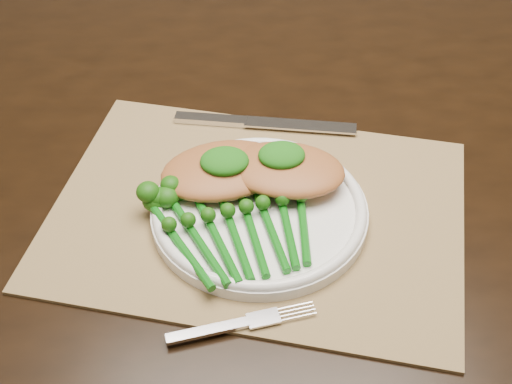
{
  "coord_description": "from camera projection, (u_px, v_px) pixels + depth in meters",
  "views": [
    {
      "loc": [
        -0.07,
        -0.68,
        1.32
      ],
      "look_at": [
        -0.04,
        -0.1,
        0.78
      ],
      "focal_mm": 50.0,
      "sensor_mm": 36.0,
      "label": 1
    }
  ],
  "objects": [
    {
      "name": "broccolini_bundle",
      "position": [
        242.0,
        229.0,
        0.76
      ],
      "size": [
        0.2,
        0.21,
        0.04
      ],
      "rotation": [
        0.0,
        0.0,
        0.26
      ],
      "color": "#0B590E",
      "rests_on": "dinner_plate"
    },
    {
      "name": "pesto_dollop_right",
      "position": [
        282.0,
        155.0,
        0.8
      ],
      "size": [
        0.05,
        0.05,
        0.02
      ],
      "primitive_type": "ellipsoid",
      "color": "#0E4D0B",
      "rests_on": "chicken_fillet_right"
    },
    {
      "name": "chicken_fillet_left",
      "position": [
        223.0,
        170.0,
        0.81
      ],
      "size": [
        0.16,
        0.13,
        0.03
      ],
      "primitive_type": "ellipsoid",
      "rotation": [
        0.0,
        0.0,
        0.24
      ],
      "color": "#B06733",
      "rests_on": "dinner_plate"
    },
    {
      "name": "pesto_dollop_left",
      "position": [
        224.0,
        161.0,
        0.8
      ],
      "size": [
        0.06,
        0.05,
        0.02
      ],
      "primitive_type": "ellipsoid",
      "color": "#0E4D0B",
      "rests_on": "chicken_fillet_left"
    },
    {
      "name": "placemat",
      "position": [
        257.0,
        212.0,
        0.81
      ],
      "size": [
        0.53,
        0.44,
        0.0
      ],
      "primitive_type": "cube",
      "rotation": [
        0.0,
        0.0,
        -0.26
      ],
      "color": "olive",
      "rests_on": "dining_table"
    },
    {
      "name": "chicken_fillet_right",
      "position": [
        285.0,
        169.0,
        0.81
      ],
      "size": [
        0.15,
        0.12,
        0.03
      ],
      "primitive_type": "ellipsoid",
      "rotation": [
        0.0,
        0.0,
        -0.22
      ],
      "color": "#B06733",
      "rests_on": "dinner_plate"
    },
    {
      "name": "knife",
      "position": [
        247.0,
        122.0,
        0.92
      ],
      "size": [
        0.23,
        0.06,
        0.01
      ],
      "rotation": [
        0.0,
        0.0,
        -0.17
      ],
      "color": "silver",
      "rests_on": "placemat"
    },
    {
      "name": "dining_table",
      "position": [
        295.0,
        309.0,
        1.17
      ],
      "size": [
        1.6,
        0.91,
        0.75
      ],
      "rotation": [
        0.0,
        0.0,
        -0.01
      ],
      "color": "black",
      "rests_on": "ground"
    },
    {
      "name": "fork",
      "position": [
        251.0,
        321.0,
        0.69
      ],
      "size": [
        0.15,
        0.04,
        0.0
      ],
      "rotation": [
        0.0,
        0.0,
        0.2
      ],
      "color": "silver",
      "rests_on": "placemat"
    },
    {
      "name": "dinner_plate",
      "position": [
        259.0,
        210.0,
        0.79
      ],
      "size": [
        0.24,
        0.24,
        0.02
      ],
      "color": "white",
      "rests_on": "placemat"
    }
  ]
}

